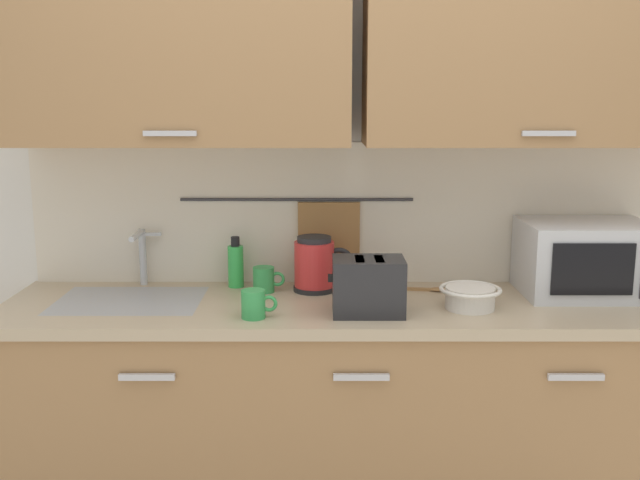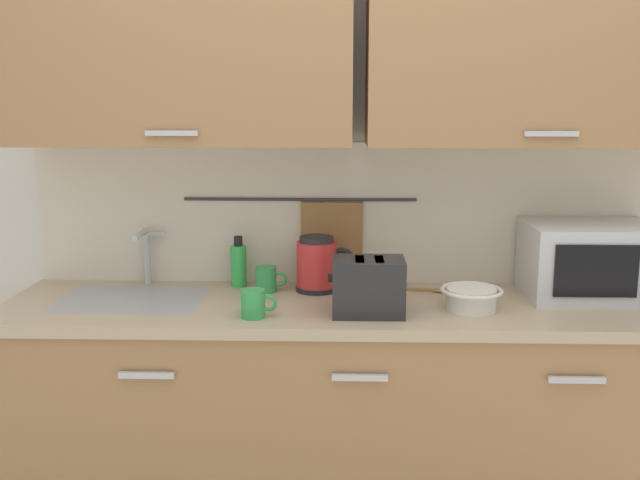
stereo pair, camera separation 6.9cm
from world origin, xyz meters
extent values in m
cube|color=#997047|center=(0.00, 0.30, 0.43)|extent=(2.50, 0.60, 0.86)
cube|color=#B7B7BC|center=(-0.69, -0.01, 0.74)|extent=(0.18, 0.02, 0.02)
cube|color=#B7B7BC|center=(0.00, -0.01, 0.74)|extent=(0.18, 0.02, 0.02)
cube|color=#B7B7BC|center=(0.69, -0.01, 0.74)|extent=(0.18, 0.02, 0.02)
cube|color=tan|center=(0.00, 0.30, 0.88)|extent=(2.53, 0.63, 0.04)
cube|color=#9EA0A5|center=(-0.82, 0.32, 0.85)|extent=(0.52, 0.38, 0.09)
cube|color=silver|center=(0.00, 0.63, 1.25)|extent=(3.70, 0.06, 2.50)
cube|color=beige|center=(0.00, 0.59, 1.18)|extent=(2.50, 0.01, 0.55)
cube|color=#997047|center=(-0.64, 0.43, 1.80)|extent=(1.22, 0.33, 0.70)
cube|color=#B7B7BC|center=(-0.64, 0.26, 1.50)|extent=(0.18, 0.01, 0.02)
cube|color=#997047|center=(0.64, 0.43, 1.80)|extent=(1.22, 0.33, 0.70)
cube|color=#B7B7BC|center=(0.64, 0.26, 1.50)|extent=(0.18, 0.01, 0.02)
cylinder|color=#333338|center=(-0.22, 0.58, 1.23)|extent=(0.90, 0.01, 0.01)
cube|color=olive|center=(-0.10, 0.58, 1.05)|extent=(0.24, 0.02, 0.34)
cylinder|color=#B2B5BA|center=(-0.82, 0.55, 1.01)|extent=(0.03, 0.03, 0.22)
cylinder|color=#B2B5BA|center=(-0.82, 0.47, 1.11)|extent=(0.02, 0.16, 0.02)
cube|color=#B2B5BA|center=(-0.78, 0.55, 1.10)|extent=(0.07, 0.02, 0.01)
cube|color=silver|center=(0.85, 0.41, 1.04)|extent=(0.46, 0.34, 0.27)
cube|color=black|center=(0.81, 0.24, 1.04)|extent=(0.29, 0.01, 0.18)
cylinder|color=black|center=(-0.15, 0.46, 0.91)|extent=(0.16, 0.16, 0.02)
cylinder|color=red|center=(-0.15, 0.46, 1.00)|extent=(0.15, 0.15, 0.17)
cylinder|color=#262628|center=(-0.15, 0.46, 1.10)|extent=(0.13, 0.13, 0.02)
torus|color=black|center=(-0.06, 0.46, 1.01)|extent=(0.11, 0.02, 0.11)
cylinder|color=green|center=(-0.46, 0.51, 0.98)|extent=(0.06, 0.06, 0.16)
cylinder|color=black|center=(-0.46, 0.51, 1.08)|extent=(0.03, 0.03, 0.04)
cylinder|color=green|center=(-0.35, 0.11, 0.95)|extent=(0.08, 0.08, 0.09)
torus|color=green|center=(-0.30, 0.11, 0.95)|extent=(0.06, 0.01, 0.06)
cylinder|color=silver|center=(0.39, 0.22, 0.94)|extent=(0.17, 0.17, 0.07)
torus|color=silver|center=(0.39, 0.22, 0.97)|extent=(0.21, 0.21, 0.01)
cube|color=#232326|center=(0.03, 0.16, 1.00)|extent=(0.24, 0.17, 0.19)
cube|color=black|center=(0.00, 0.16, 1.08)|extent=(0.03, 0.12, 0.01)
cube|color=black|center=(0.07, 0.16, 1.08)|extent=(0.03, 0.12, 0.01)
cube|color=black|center=(-0.10, 0.16, 1.02)|extent=(0.02, 0.02, 0.02)
cylinder|color=green|center=(-0.34, 0.44, 0.95)|extent=(0.08, 0.08, 0.09)
torus|color=green|center=(-0.29, 0.44, 0.95)|extent=(0.06, 0.01, 0.06)
cube|color=#9E7042|center=(0.18, 0.47, 0.91)|extent=(0.22, 0.05, 0.01)
ellipsoid|color=#9E7042|center=(0.31, 0.45, 0.91)|extent=(0.07, 0.05, 0.01)
camera|label=1|loc=(-0.13, -2.24, 1.63)|focal=41.29mm
camera|label=2|loc=(-0.06, -2.23, 1.63)|focal=41.29mm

